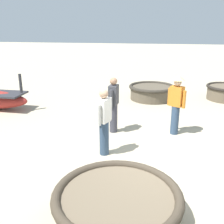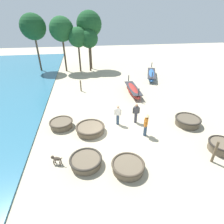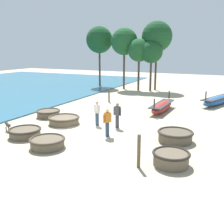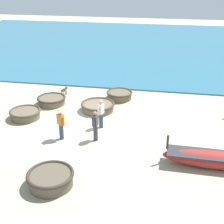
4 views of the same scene
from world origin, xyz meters
The scene contains 20 objects.
ground_plane centered at (0.00, 0.00, 0.00)m, with size 80.00×80.00×0.00m, color tan.
coracle_far_right centered at (-2.27, -2.15, 0.27)m, with size 1.79×1.79×0.49m.
coracle_weathered centered at (-3.89, 1.90, 0.28)m, with size 1.70×1.70×0.51m.
coracle_front_left centered at (5.85, -2.33, 0.32)m, with size 1.58×1.58×0.59m.
coracle_front_right centered at (5.39, 0.66, 0.32)m, with size 1.87×1.87×0.58m.
coracle_center centered at (-1.85, 0.92, 0.27)m, with size 2.03×2.03×0.50m.
coracle_nearest centered at (-0.10, -2.91, 0.27)m, with size 1.77×1.77×0.50m.
long_boat_green_hull centered at (6.77, 11.78, 0.41)m, with size 2.76×5.36×1.44m.
long_boat_white_hull centered at (2.97, 7.12, 0.38)m, with size 1.04×4.47×1.33m.
fisherman_crouching centered at (1.64, 1.59, 0.84)m, with size 0.53×0.25×1.57m.
fisherman_hauling centered at (1.80, -0.11, 0.96)m, with size 0.36×0.47×1.67m.
fisherman_by_coracle centered at (0.25, 1.57, 0.84)m, with size 0.51×0.32×1.57m.
dog centered at (-3.86, -1.83, 0.37)m, with size 0.65×0.37×0.55m.
mooring_post_inland centered at (4.70, -3.10, 0.71)m, with size 0.14×0.14×1.41m, color brown.
mooring_post_shoreline centered at (-2.37, 8.66, 0.60)m, with size 0.14×0.14×1.21m, color brown.
tree_rightmost centered at (-0.64, 17.60, 6.11)m, with size 3.45×3.45×7.86m.
tree_tall_back centered at (-7.99, 17.49, 5.85)m, with size 3.30×3.30×7.53m.
tree_center centered at (-0.86, 16.42, 4.41)m, with size 2.50×2.50×5.69m.
tree_leftmost centered at (-4.36, 16.88, 5.58)m, with size 3.15×3.15×7.18m.
tree_left_mid centered at (-2.31, 16.41, 4.58)m, with size 2.60×2.60×5.92m.
Camera 3 is at (7.97, -12.53, 4.72)m, focal length 42.00 mm.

